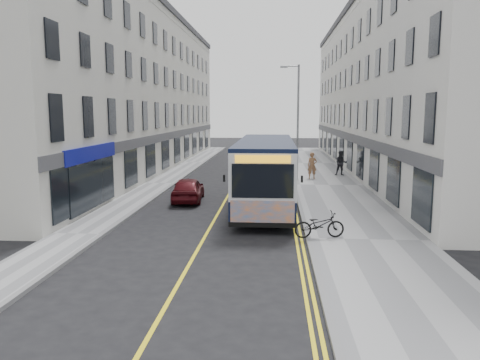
% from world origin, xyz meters
% --- Properties ---
extents(ground, '(140.00, 140.00, 0.00)m').
position_xyz_m(ground, '(0.00, 0.00, 0.00)').
color(ground, black).
rests_on(ground, ground).
extents(pavement_east, '(4.50, 64.00, 0.12)m').
position_xyz_m(pavement_east, '(6.25, 12.00, 0.06)').
color(pavement_east, '#949497').
rests_on(pavement_east, ground).
extents(pavement_west, '(2.00, 64.00, 0.12)m').
position_xyz_m(pavement_west, '(-5.00, 12.00, 0.06)').
color(pavement_west, '#949497').
rests_on(pavement_west, ground).
extents(kerb_east, '(0.18, 64.00, 0.13)m').
position_xyz_m(kerb_east, '(4.00, 12.00, 0.07)').
color(kerb_east, slate).
rests_on(kerb_east, ground).
extents(kerb_west, '(0.18, 64.00, 0.13)m').
position_xyz_m(kerb_west, '(-4.00, 12.00, 0.07)').
color(kerb_west, slate).
rests_on(kerb_west, ground).
extents(road_centre_line, '(0.12, 64.00, 0.01)m').
position_xyz_m(road_centre_line, '(0.00, 12.00, 0.00)').
color(road_centre_line, yellow).
rests_on(road_centre_line, ground).
extents(road_dbl_yellow_inner, '(0.10, 64.00, 0.01)m').
position_xyz_m(road_dbl_yellow_inner, '(3.55, 12.00, 0.00)').
color(road_dbl_yellow_inner, yellow).
rests_on(road_dbl_yellow_inner, ground).
extents(road_dbl_yellow_outer, '(0.10, 64.00, 0.01)m').
position_xyz_m(road_dbl_yellow_outer, '(3.75, 12.00, 0.00)').
color(road_dbl_yellow_outer, yellow).
rests_on(road_dbl_yellow_outer, ground).
extents(terrace_east, '(6.00, 46.00, 13.00)m').
position_xyz_m(terrace_east, '(11.50, 21.00, 6.50)').
color(terrace_east, silver).
rests_on(terrace_east, ground).
extents(terrace_west, '(6.00, 46.00, 13.00)m').
position_xyz_m(terrace_west, '(-9.00, 21.00, 6.50)').
color(terrace_west, beige).
rests_on(terrace_west, ground).
extents(streetlamp, '(1.32, 0.18, 8.00)m').
position_xyz_m(streetlamp, '(4.17, 14.00, 4.38)').
color(streetlamp, gray).
rests_on(streetlamp, ground).
extents(city_bus, '(2.75, 11.79, 3.43)m').
position_xyz_m(city_bus, '(2.23, 5.28, 1.87)').
color(city_bus, black).
rests_on(city_bus, ground).
extents(bicycle, '(1.99, 0.99, 1.00)m').
position_xyz_m(bicycle, '(4.40, -1.15, 0.62)').
color(bicycle, black).
rests_on(bicycle, pavement_east).
extents(pedestrian_near, '(0.70, 0.47, 1.87)m').
position_xyz_m(pedestrian_near, '(5.36, 14.84, 1.06)').
color(pedestrian_near, '#8E6140').
rests_on(pedestrian_near, pavement_east).
extents(pedestrian_far, '(0.95, 0.77, 1.84)m').
position_xyz_m(pedestrian_far, '(7.65, 16.74, 1.04)').
color(pedestrian_far, black).
rests_on(pedestrian_far, pavement_east).
extents(car_white, '(1.61, 4.24, 1.38)m').
position_xyz_m(car_white, '(1.81, 24.77, 0.69)').
color(car_white, silver).
rests_on(car_white, ground).
extents(car_maroon, '(1.84, 4.00, 1.33)m').
position_xyz_m(car_maroon, '(-2.00, 6.34, 0.66)').
color(car_maroon, '#500D13').
rests_on(car_maroon, ground).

